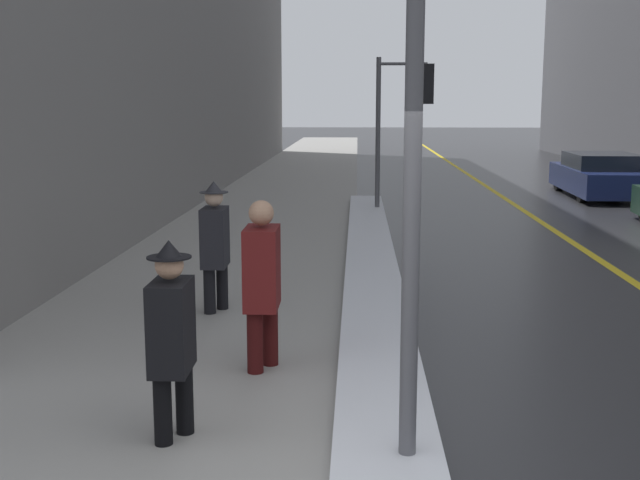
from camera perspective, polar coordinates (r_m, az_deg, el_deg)
sidewalk_slab at (r=20.01m, az=-3.11°, el=2.41°), size 4.00×80.00×0.01m
road_centre_stripe at (r=20.30m, az=14.00°, el=2.23°), size 0.16×80.00×0.00m
snow_bank_curb at (r=12.25m, az=3.69°, el=-1.96°), size 0.79×17.86×0.15m
traffic_light_near at (r=18.69m, az=6.32°, el=9.76°), size 1.31×0.32×3.57m
pedestrian_nearside at (r=6.16m, az=-10.49°, el=-6.50°), size 0.33×0.69×1.56m
pedestrian_in_glasses at (r=7.64m, az=-4.15°, el=-2.65°), size 0.32×0.54×1.65m
pedestrian_in_fedora at (r=9.83m, az=-7.48°, el=-0.10°), size 0.35×0.50×1.62m
parked_car_navy at (r=23.36m, az=19.32°, el=4.34°), size 1.98×4.67×1.19m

